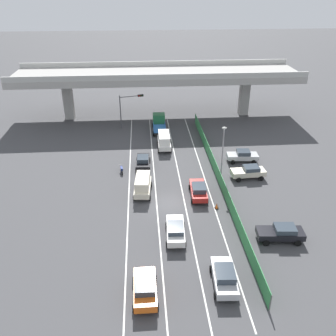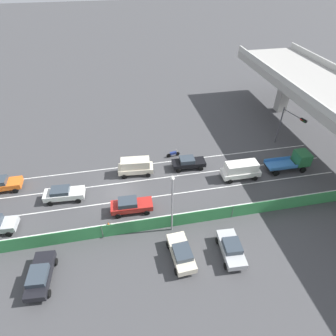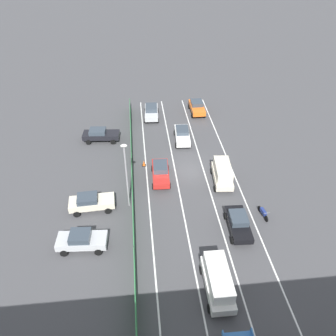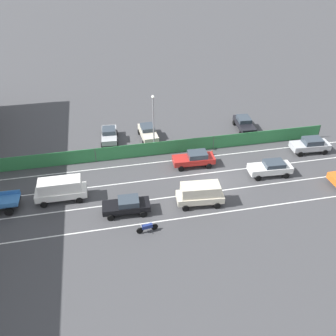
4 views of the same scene
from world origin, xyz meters
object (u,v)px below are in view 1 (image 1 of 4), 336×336
(traffic_cone, at_px, (217,206))
(car_sedan_silver, at_px, (224,277))
(car_sedan_black, at_px, (143,161))
(motorcycle, at_px, (122,169))
(car_taxi_orange, at_px, (145,288))
(car_van_cream, at_px, (143,184))
(car_van_white, at_px, (164,140))
(car_hatchback_white, at_px, (176,230))
(parked_sedan_cream, at_px, (249,172))
(car_sedan_red, at_px, (198,190))
(street_lamp, at_px, (223,148))
(traffic_light, at_px, (129,105))
(parked_wagon_silver, at_px, (243,156))
(flatbed_truck_blue, at_px, (159,122))
(parked_sedan_dark, at_px, (281,232))

(traffic_cone, bearing_deg, car_sedan_silver, -97.99)
(traffic_cone, bearing_deg, car_sedan_black, 126.90)
(motorcycle, bearing_deg, traffic_cone, -40.49)
(car_taxi_orange, bearing_deg, car_van_cream, 89.86)
(car_van_white, height_order, car_hatchback_white, car_van_white)
(parked_sedan_cream, bearing_deg, car_hatchback_white, -132.43)
(motorcycle, distance_m, traffic_cone, 14.36)
(car_sedan_red, relative_size, street_lamp, 0.64)
(car_sedan_red, distance_m, street_lamp, 6.24)
(car_sedan_silver, distance_m, parked_sedan_cream, 19.37)
(car_van_white, relative_size, car_hatchback_white, 1.05)
(traffic_light, bearing_deg, car_sedan_black, -81.92)
(parked_wagon_silver, relative_size, traffic_cone, 6.42)
(car_taxi_orange, height_order, parked_wagon_silver, car_taxi_orange)
(flatbed_truck_blue, bearing_deg, car_taxi_orange, -94.78)
(car_sedan_red, distance_m, parked_sedan_dark, 10.97)
(parked_sedan_cream, bearing_deg, parked_sedan_dark, -90.87)
(car_taxi_orange, bearing_deg, parked_wagon_silver, 59.24)
(car_sedan_black, distance_m, parked_wagon_silver, 13.89)
(parked_sedan_dark, height_order, traffic_cone, parked_sedan_dark)
(car_van_cream, xyz_separation_m, traffic_cone, (8.19, -3.83, -0.93))
(car_sedan_silver, xyz_separation_m, car_sedan_black, (-6.46, 22.18, -0.08))
(car_sedan_silver, bearing_deg, parked_sedan_cream, 68.83)
(car_sedan_silver, bearing_deg, motorcycle, 114.16)
(car_sedan_black, relative_size, parked_sedan_dark, 0.95)
(car_taxi_orange, bearing_deg, flatbed_truck_blue, 85.22)
(car_sedan_silver, relative_size, parked_sedan_cream, 1.02)
(car_taxi_orange, distance_m, flatbed_truck_blue, 36.64)
(car_van_white, xyz_separation_m, traffic_light, (-5.35, 8.80, 2.80))
(car_sedan_red, height_order, parked_sedan_dark, car_sedan_red)
(flatbed_truck_blue, bearing_deg, traffic_cone, -77.97)
(car_hatchback_white, height_order, flatbed_truck_blue, flatbed_truck_blue)
(flatbed_truck_blue, distance_m, parked_sedan_dark, 31.96)
(motorcycle, bearing_deg, parked_sedan_dark, -43.45)
(car_van_white, distance_m, traffic_light, 10.67)
(car_van_white, relative_size, motorcycle, 2.50)
(motorcycle, distance_m, parked_sedan_cream, 16.53)
(car_sedan_red, height_order, street_lamp, street_lamp)
(parked_sedan_cream, bearing_deg, car_sedan_red, -150.37)
(car_sedan_silver, xyz_separation_m, traffic_cone, (1.61, 11.44, -0.63))
(flatbed_truck_blue, bearing_deg, motorcycle, -111.00)
(car_van_cream, distance_m, parked_sedan_cream, 13.87)
(traffic_cone, bearing_deg, flatbed_truck_blue, 102.03)
(traffic_light, bearing_deg, car_sedan_red, -69.74)
(car_van_cream, bearing_deg, traffic_cone, -25.03)
(traffic_light, bearing_deg, car_sedan_silver, -76.96)
(motorcycle, relative_size, parked_wagon_silver, 0.45)
(car_van_white, relative_size, parked_wagon_silver, 1.11)
(car_hatchback_white, bearing_deg, parked_sedan_cream, 47.57)
(car_van_cream, xyz_separation_m, street_lamp, (9.95, 2.65, 3.11))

